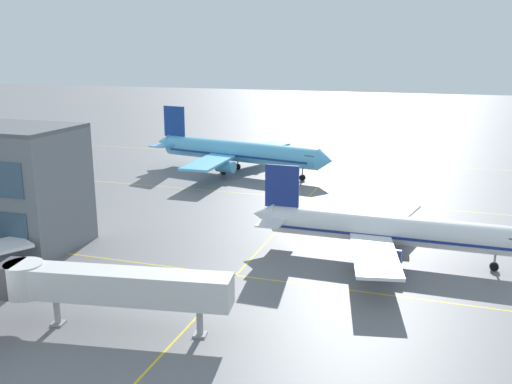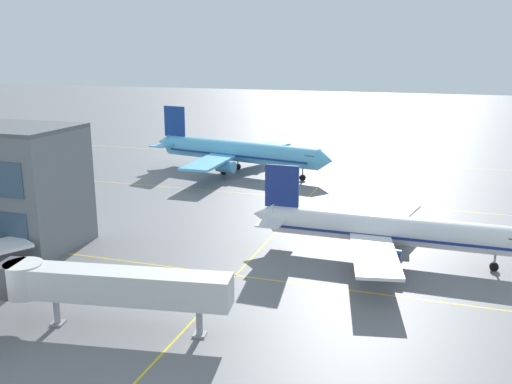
{
  "view_description": "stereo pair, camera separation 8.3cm",
  "coord_description": "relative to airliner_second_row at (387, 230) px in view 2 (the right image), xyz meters",
  "views": [
    {
      "loc": [
        19.79,
        -21.41,
        23.75
      ],
      "look_at": [
        -3.52,
        49.52,
        4.69
      ],
      "focal_mm": 39.62,
      "sensor_mm": 36.0,
      "label": 1
    },
    {
      "loc": [
        19.87,
        -21.38,
        23.75
      ],
      "look_at": [
        -3.52,
        49.52,
        4.69
      ],
      "focal_mm": 39.62,
      "sensor_mm": 36.0,
      "label": 2
    }
  ],
  "objects": [
    {
      "name": "airliner_third_row",
      "position": [
        -32.34,
        38.43,
        0.69
      ],
      "size": [
        39.3,
        33.4,
        12.27
      ],
      "color": "#5BB7E5",
      "rests_on": "ground"
    },
    {
      "name": "jet_bridge",
      "position": [
        -21.96,
        -24.92,
        0.56
      ],
      "size": [
        20.79,
        6.07,
        5.58
      ],
      "color": "silver",
      "rests_on": "ground"
    },
    {
      "name": "taxiway_markings",
      "position": [
        -14.79,
        6.64,
        -3.5
      ],
      "size": [
        156.97,
        148.45,
        0.01
      ],
      "color": "yellow",
      "rests_on": "ground"
    },
    {
      "name": "airliner_second_row",
      "position": [
        0.0,
        0.0,
        0.0
      ],
      "size": [
        32.88,
        28.47,
        10.26
      ],
      "color": "white",
      "rests_on": "ground"
    }
  ]
}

